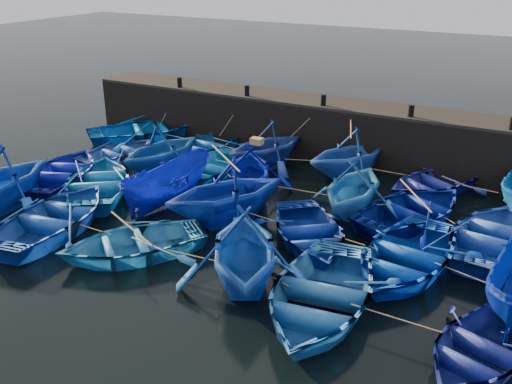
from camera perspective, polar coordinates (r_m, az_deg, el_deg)
The scene contains 34 objects.
ground at distance 19.37m, azimuth -4.56°, elevation -5.14°, with size 120.00×120.00×0.00m, color black.
quay_wall at distance 27.63m, azimuth 7.32°, elevation 6.22°, with size 26.00×2.50×2.50m, color black.
quay_top at distance 27.28m, azimuth 7.46°, elevation 8.86°, with size 26.00×2.50×0.12m, color black.
bollard_0 at distance 30.22m, azimuth -7.65°, elevation 10.81°, with size 0.24×0.24×0.50m, color black.
bollard_1 at distance 28.09m, azimuth -0.91°, elevation 10.10°, with size 0.24×0.24×0.50m, color black.
bollard_2 at distance 26.40m, azimuth 6.76°, elevation 9.11°, with size 0.24×0.24×0.50m, color black.
bollard_3 at distance 25.23m, azimuth 15.26°, elevation 7.83°, with size 0.24×0.24×0.50m, color black.
boat_0 at distance 30.17m, azimuth -10.97°, elevation 6.14°, with size 4.16×5.81×1.21m, color #01499B.
boat_1 at distance 27.87m, azimuth -5.01°, elevation 4.77°, with size 3.17×4.43×0.92m, color #1152AF.
boat_2 at distance 25.70m, azimuth 1.09°, elevation 4.76°, with size 3.57×4.14×2.18m, color navy.
boat_3 at distance 24.91m, azimuth 9.30°, elevation 3.88°, with size 3.59×4.16×2.19m, color #1E4CAA.
boat_4 at distance 24.25m, azimuth 17.21°, elevation 0.99°, with size 3.16×4.42×0.92m, color navy.
boat_6 at distance 27.55m, azimuth -13.65°, elevation 3.91°, with size 2.96×4.14×0.86m, color #254998.
boat_7 at distance 25.32m, azimuth -9.37°, elevation 4.28°, with size 3.72×4.32×2.27m, color navy.
boat_8 at distance 24.57m, azimuth -5.04°, elevation 2.40°, with size 3.58×5.00×1.04m, color blue.
boat_9 at distance 22.80m, azimuth -0.59°, elevation 2.33°, with size 3.53×4.10×2.16m, color #000F92.
boat_10 at distance 21.31m, azimuth 9.76°, elevation 0.59°, with size 3.66×4.24×2.23m, color #1D61A5.
boat_11 at distance 21.26m, azimuth 15.48°, elevation -1.69°, with size 3.69×5.16×1.07m, color #001073.
boat_12 at distance 20.21m, azimuth 22.55°, elevation -4.03°, with size 3.64×5.09×1.06m, color blue.
boat_13 at distance 25.34m, azimuth -18.78°, elevation 1.92°, with size 3.71×5.19×1.08m, color #0C179D.
boat_14 at distance 23.83m, azimuth -15.42°, elevation 1.05°, with size 3.82×5.34×1.11m, color blue.
boat_15 at distance 22.12m, azimuth -8.82°, elevation 0.80°, with size 1.68×4.47×1.73m, color #091591.
boat_16 at distance 20.35m, azimuth -3.02°, elevation 0.14°, with size 4.00×4.64×2.44m, color #0B2B98.
boat_17 at distance 19.10m, azimuth 5.33°, elevation -3.94°, with size 3.37×4.71×0.98m, color navy.
boat_18 at distance 18.02m, azimuth 14.66°, elevation -6.13°, with size 3.89×5.43×1.13m, color #053BB9.
boat_20 at distance 23.44m, azimuth -24.23°, elevation 1.22°, with size 4.03×4.67×2.46m, color #083792.
boat_21 at distance 21.07m, azimuth -19.48°, elevation -2.32°, with size 3.96×5.53×1.15m, color #1646A1.
boat_22 at distance 18.75m, azimuth -12.28°, elevation -4.95°, with size 3.37×4.71×0.98m, color blue.
boat_23 at distance 16.44m, azimuth -1.23°, elevation -5.68°, with size 3.99×4.63×2.44m, color #12469F.
boat_24 at distance 15.66m, azimuth 6.35°, elevation -10.08°, with size 4.08×5.70×1.18m, color #2263B4.
boat_25 at distance 14.95m, azimuth 21.53°, elevation -14.28°, with size 3.02×4.22×0.88m, color navy.
wooden_crate at distance 22.27m, azimuth 0.08°, elevation 5.11°, with size 0.46×0.35×0.26m, color olive.
mooring_ropes at distance 22.92m, azimuth 3.01°, elevation 1.91°, with size 18.09×11.58×2.10m.
loose_oars at distance 20.61m, azimuth 3.23°, elevation 1.86°, with size 9.55×12.11×1.53m.
Camera 1 is at (9.52, -14.23, 9.07)m, focal length 40.00 mm.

